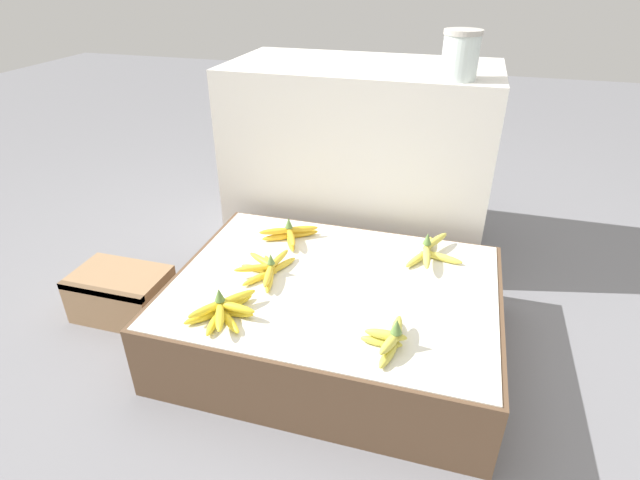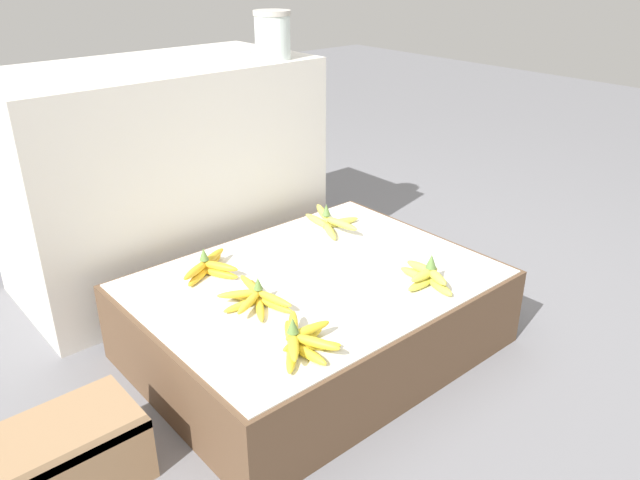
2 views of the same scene
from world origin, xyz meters
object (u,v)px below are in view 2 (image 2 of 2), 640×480
at_px(banana_bunch_back_midleft, 330,221).
at_px(glass_jar, 273,35).
at_px(banana_bunch_middle_left, 255,298).
at_px(banana_bunch_front_left, 301,340).
at_px(banana_bunch_back_left, 209,267).
at_px(banana_bunch_front_midleft, 427,276).
at_px(wooden_crate, 68,457).
at_px(foam_tray_white, 206,53).

relative_size(banana_bunch_back_midleft, glass_jar, 1.61).
bearing_deg(banana_bunch_middle_left, banana_bunch_front_left, -98.49).
distance_m(banana_bunch_middle_left, glass_jar, 1.01).
distance_m(banana_bunch_front_left, glass_jar, 1.20).
height_order(banana_bunch_front_left, banana_bunch_back_left, banana_bunch_front_left).
bearing_deg(glass_jar, banana_bunch_front_midleft, -94.90).
distance_m(wooden_crate, glass_jar, 1.52).
xyz_separation_m(wooden_crate, banana_bunch_front_midleft, (1.05, -0.20, 0.20)).
height_order(banana_bunch_back_midleft, glass_jar, glass_jar).
height_order(banana_bunch_front_midleft, banana_bunch_back_midleft, banana_bunch_front_midleft).
bearing_deg(banana_bunch_back_left, glass_jar, 33.11).
height_order(banana_bunch_front_left, banana_bunch_middle_left, banana_bunch_front_left).
xyz_separation_m(banana_bunch_front_midleft, banana_bunch_back_midleft, (0.06, 0.51, -0.00)).
xyz_separation_m(banana_bunch_middle_left, banana_bunch_back_midleft, (0.52, 0.26, 0.00)).
height_order(banana_bunch_front_midleft, banana_bunch_back_left, banana_bunch_front_midleft).
bearing_deg(banana_bunch_front_midleft, glass_jar, 85.10).
distance_m(banana_bunch_back_midleft, foam_tray_white, 0.79).
bearing_deg(banana_bunch_front_left, banana_bunch_back_midleft, 42.91).
bearing_deg(banana_bunch_front_midleft, banana_bunch_back_midleft, 83.21).
distance_m(banana_bunch_back_left, banana_bunch_back_midleft, 0.52).
distance_m(banana_bunch_front_left, banana_bunch_back_left, 0.50).
xyz_separation_m(banana_bunch_front_left, banana_bunch_middle_left, (0.04, 0.26, -0.00)).
distance_m(banana_bunch_middle_left, foam_tray_white, 1.07).
bearing_deg(wooden_crate, banana_bunch_front_left, -21.41).
xyz_separation_m(banana_bunch_back_midleft, foam_tray_white, (-0.13, 0.56, 0.54)).
xyz_separation_m(banana_bunch_front_left, glass_jar, (0.57, 0.85, 0.62)).
xyz_separation_m(wooden_crate, banana_bunch_back_midleft, (1.11, 0.31, 0.20)).
relative_size(banana_bunch_back_midleft, foam_tray_white, 0.93).
distance_m(wooden_crate, banana_bunch_back_midleft, 1.17).
height_order(banana_bunch_middle_left, glass_jar, glass_jar).
height_order(wooden_crate, banana_bunch_back_left, banana_bunch_back_left).
bearing_deg(banana_bunch_front_midleft, banana_bunch_middle_left, 151.95).
height_order(wooden_crate, banana_bunch_middle_left, banana_bunch_middle_left).
bearing_deg(banana_bunch_front_left, wooden_crate, 158.59).
relative_size(wooden_crate, banana_bunch_back_midleft, 1.27).
bearing_deg(wooden_crate, banana_bunch_back_midleft, 15.40).
bearing_deg(glass_jar, banana_bunch_back_midleft, -91.93).
bearing_deg(wooden_crate, foam_tray_white, 41.45).
xyz_separation_m(banana_bunch_front_left, banana_bunch_back_midleft, (0.56, 0.52, 0.00)).
relative_size(wooden_crate, foam_tray_white, 1.18).
distance_m(wooden_crate, banana_bunch_front_midleft, 1.09).
xyz_separation_m(banana_bunch_back_left, foam_tray_white, (0.40, 0.58, 0.54)).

